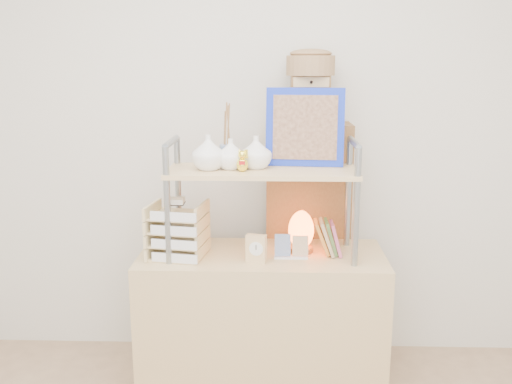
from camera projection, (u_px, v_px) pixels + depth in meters
room_shell at (257, 54)px, 1.80m from camera, size 3.42×3.41×2.61m
desk at (262, 324)px, 2.88m from camera, size 1.20×0.50×0.75m
cabinet at (307, 245)px, 3.16m from camera, size 0.45×0.25×1.35m
hutch at (257, 163)px, 2.71m from camera, size 0.90×0.34×0.80m
letter_tray at (177, 234)px, 2.72m from camera, size 0.27×0.26×0.29m
salt_lamp at (301, 231)px, 2.80m from camera, size 0.14×0.13×0.21m
desk_clock at (256, 249)px, 2.66m from camera, size 0.10×0.06×0.13m
postcard_stand at (291, 251)px, 2.73m from camera, size 0.16×0.05×0.12m
drawer_chest at (310, 100)px, 2.96m from camera, size 0.20×0.16×0.25m
woven_basket at (311, 65)px, 2.93m from camera, size 0.25×0.25×0.10m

